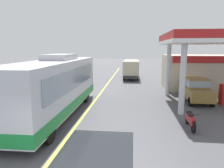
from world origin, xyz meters
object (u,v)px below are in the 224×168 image
at_px(coach_bus_main, 55,87).
at_px(pedestrian_near_pump, 194,91).
at_px(motorcycle_parked_forecourt, 190,120).
at_px(car_at_pump, 196,88).
at_px(minibus_opposing_lane, 131,68).

bearing_deg(coach_bus_main, pedestrian_near_pump, 22.11).
height_order(motorcycle_parked_forecourt, pedestrian_near_pump, pedestrian_near_pump).
height_order(car_at_pump, motorcycle_parked_forecourt, car_at_pump).
height_order(minibus_opposing_lane, motorcycle_parked_forecourt, minibus_opposing_lane).
bearing_deg(car_at_pump, motorcycle_parked_forecourt, -107.55).
distance_m(motorcycle_parked_forecourt, pedestrian_near_pump, 5.45).
bearing_deg(minibus_opposing_lane, pedestrian_near_pump, -69.53).
bearing_deg(car_at_pump, coach_bus_main, -154.62).
bearing_deg(coach_bus_main, car_at_pump, 25.38).
height_order(minibus_opposing_lane, pedestrian_near_pump, minibus_opposing_lane).
relative_size(car_at_pump, pedestrian_near_pump, 2.53).
bearing_deg(motorcycle_parked_forecourt, coach_bus_main, 169.22).
distance_m(minibus_opposing_lane, motorcycle_parked_forecourt, 18.45).
bearing_deg(motorcycle_parked_forecourt, pedestrian_near_pump, 73.12).
xyz_separation_m(minibus_opposing_lane, pedestrian_near_pump, (4.83, -12.94, -0.54)).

